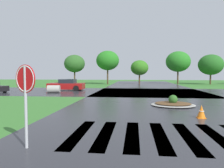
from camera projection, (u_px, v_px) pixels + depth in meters
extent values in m
cube|color=#2B2B30|center=(162.00, 106.00, 13.02)|extent=(11.77, 80.00, 0.01)
cube|color=#2B2B30|center=(151.00, 92.00, 22.29)|extent=(90.00, 10.59, 0.01)
cube|color=white|center=(79.00, 133.00, 7.06)|extent=(0.45, 3.42, 0.01)
cube|color=white|center=(105.00, 134.00, 6.96)|extent=(0.45, 3.42, 0.01)
cube|color=white|center=(132.00, 135.00, 6.86)|extent=(0.45, 3.42, 0.01)
cube|color=white|center=(160.00, 136.00, 6.76)|extent=(0.45, 3.42, 0.01)
cube|color=white|center=(188.00, 137.00, 6.67)|extent=(0.45, 3.42, 0.01)
cube|color=white|center=(217.00, 137.00, 6.57)|extent=(0.45, 3.42, 0.01)
cylinder|color=#B2B5BA|center=(26.00, 108.00, 5.59)|extent=(0.08, 0.08, 2.22)
cylinder|color=red|center=(25.00, 79.00, 5.55)|extent=(0.71, 0.32, 0.76)
torus|color=white|center=(25.00, 79.00, 5.55)|extent=(0.69, 0.33, 0.73)
ellipsoid|color=#9E9B93|center=(173.00, 105.00, 13.02)|extent=(2.73, 2.36, 0.12)
ellipsoid|color=brown|center=(173.00, 103.00, 13.01)|extent=(2.24, 1.94, 0.10)
sphere|color=#2D6023|center=(173.00, 99.00, 13.00)|extent=(0.56, 0.56, 0.56)
cube|color=maroon|center=(66.00, 86.00, 24.65)|extent=(4.25, 2.05, 0.69)
cube|color=#1E232B|center=(68.00, 81.00, 24.61)|extent=(1.85, 1.73, 0.48)
cylinder|color=black|center=(52.00, 88.00, 23.78)|extent=(0.65, 0.25, 0.64)
cylinder|color=black|center=(58.00, 87.00, 25.73)|extent=(0.65, 0.25, 0.64)
cylinder|color=black|center=(76.00, 88.00, 23.58)|extent=(0.65, 0.25, 0.64)
cylinder|color=black|center=(80.00, 87.00, 25.54)|extent=(0.65, 0.25, 0.64)
cylinder|color=black|center=(5.00, 89.00, 22.07)|extent=(0.66, 0.29, 0.64)
cylinder|color=#9E9B93|center=(54.00, 89.00, 21.43)|extent=(1.38, 1.02, 0.80)
cone|color=orange|center=(201.00, 112.00, 9.38)|extent=(0.39, 0.39, 0.60)
torus|color=white|center=(201.00, 111.00, 9.38)|extent=(0.24, 0.24, 0.04)
cube|color=orange|center=(201.00, 118.00, 9.39)|extent=(0.36, 0.36, 0.03)
cylinder|color=#4C3823|center=(75.00, 77.00, 41.28)|extent=(0.28, 0.28, 2.52)
ellipsoid|color=#2D5C24|center=(75.00, 64.00, 41.14)|extent=(4.10, 4.10, 3.48)
cylinder|color=#4C3823|center=(108.00, 76.00, 37.95)|extent=(0.28, 0.28, 2.90)
ellipsoid|color=#26781F|center=(108.00, 61.00, 37.80)|extent=(4.19, 4.19, 3.56)
cylinder|color=#4C3823|center=(139.00, 79.00, 39.26)|extent=(0.28, 0.28, 1.91)
ellipsoid|color=#33751E|center=(139.00, 68.00, 39.15)|extent=(3.33, 3.33, 2.83)
cylinder|color=#4C3823|center=(178.00, 77.00, 38.87)|extent=(0.28, 0.28, 2.64)
ellipsoid|color=#287823|center=(178.00, 62.00, 38.71)|extent=(4.52, 4.52, 3.84)
cylinder|color=#4C3823|center=(210.00, 79.00, 37.66)|extent=(0.28, 0.28, 2.05)
ellipsoid|color=#246120|center=(211.00, 65.00, 37.53)|extent=(4.38, 4.38, 3.72)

